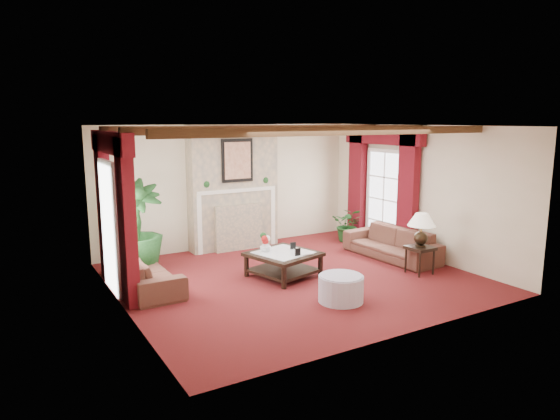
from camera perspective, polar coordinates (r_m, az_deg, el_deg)
floor at (r=9.04m, az=1.71°, el=-7.78°), size 6.00×6.00×0.00m
ceiling at (r=8.60m, az=1.81°, el=9.58°), size 6.00×6.00×0.00m
back_wall at (r=11.12m, az=-5.79°, el=2.73°), size 6.00×0.02×2.70m
left_wall at (r=7.59m, az=-17.81°, el=-1.28°), size 0.02×5.50×2.70m
right_wall at (r=10.60m, az=15.64°, el=2.03°), size 0.02×5.50×2.70m
ceiling_beams at (r=8.60m, az=1.81°, el=9.18°), size 6.00×3.00×0.12m
fireplace at (r=10.84m, az=-5.48°, el=9.70°), size 2.00×0.52×2.70m
french_door_left at (r=8.46m, az=-19.41°, el=5.13°), size 0.10×1.10×2.16m
french_door_right at (r=11.22m, az=12.05°, el=6.63°), size 0.10×1.10×2.16m
curtains_left at (r=8.46m, az=-18.85°, el=8.01°), size 0.20×2.40×2.55m
curtains_right at (r=11.13m, az=11.70°, el=8.78°), size 0.20×2.40×2.55m
sofa_left at (r=8.73m, az=-15.06°, el=-6.17°), size 1.98×0.58×0.77m
sofa_right at (r=10.48m, az=12.62°, el=-3.18°), size 2.15×0.82×0.82m
potted_palm at (r=9.53m, az=-16.09°, el=-4.20°), size 1.08×1.80×0.97m
small_plant at (r=11.72m, az=7.79°, el=-2.09°), size 1.51×1.51×0.62m
coffee_table at (r=9.07m, az=0.40°, el=-6.26°), size 1.33×1.33×0.44m
side_table at (r=9.59m, az=15.66°, el=-5.52°), size 0.51×0.51×0.51m
ottoman at (r=7.93m, az=6.97°, el=-8.92°), size 0.71×0.71×0.41m
table_lamp at (r=9.45m, az=15.83°, el=-2.15°), size 0.50×0.50×0.64m
flower_vase at (r=9.05m, az=-1.67°, el=-4.18°), size 0.21×0.21×0.20m
book at (r=8.89m, az=2.19°, el=-4.09°), size 0.23×0.07×0.31m
photo_frame_a at (r=8.77m, az=2.04°, el=-4.85°), size 0.11×0.02×0.15m
photo_frame_b at (r=9.21m, az=1.50°, el=-4.11°), size 0.11×0.04×0.14m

